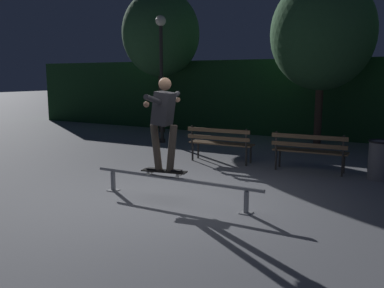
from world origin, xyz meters
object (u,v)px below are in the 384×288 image
(skateboarder, at_px, (164,116))
(trash_can, at_px, (381,159))
(tree_behind_benches, at_px, (322,34))
(tree_far_left, at_px, (161,34))
(park_bench_leftmost, at_px, (220,141))
(lamp_post_left, at_px, (161,63))
(skateboard, at_px, (164,171))
(grind_rail, at_px, (174,182))
(park_bench_left_center, at_px, (309,148))

(skateboarder, relative_size, trash_can, 1.95)
(tree_behind_benches, bearing_deg, trash_can, -59.31)
(tree_behind_benches, bearing_deg, tree_far_left, 175.24)
(park_bench_leftmost, height_order, trash_can, park_bench_leftmost)
(trash_can, bearing_deg, lamp_post_left, 164.53)
(skateboarder, bearing_deg, trash_can, 46.99)
(tree_behind_benches, relative_size, lamp_post_left, 1.26)
(skateboard, bearing_deg, lamp_post_left, 123.59)
(skateboard, xyz_separation_m, trash_can, (3.09, 3.31, -0.08))
(park_bench_leftmost, relative_size, lamp_post_left, 0.41)
(grind_rail, relative_size, tree_far_left, 0.62)
(skateboard, height_order, skateboarder, skateboarder)
(park_bench_left_center, relative_size, lamp_post_left, 0.41)
(grind_rail, height_order, trash_can, trash_can)
(park_bench_left_center, distance_m, trash_can, 1.42)
(skateboarder, xyz_separation_m, park_bench_leftmost, (-0.47, 3.20, -0.89))
(skateboard, relative_size, lamp_post_left, 0.21)
(park_bench_leftmost, xyz_separation_m, trash_can, (3.56, 0.10, -0.12))
(tree_behind_benches, relative_size, tree_far_left, 0.95)
(lamp_post_left, bearing_deg, skateboarder, -56.39)
(skateboard, height_order, tree_far_left, tree_far_left)
(trash_can, bearing_deg, tree_behind_benches, 120.69)
(lamp_post_left, bearing_deg, grind_rail, -55.00)
(skateboard, relative_size, tree_behind_benches, 0.16)
(grind_rail, relative_size, park_bench_leftmost, 1.97)
(skateboarder, height_order, park_bench_left_center, skateboarder)
(lamp_post_left, relative_size, trash_can, 4.88)
(tree_behind_benches, bearing_deg, grind_rail, -97.82)
(park_bench_leftmost, relative_size, park_bench_left_center, 1.00)
(park_bench_leftmost, height_order, tree_far_left, tree_far_left)
(park_bench_leftmost, distance_m, park_bench_left_center, 2.14)
(tree_far_left, height_order, lamp_post_left, tree_far_left)
(trash_can, bearing_deg, grind_rail, -131.28)
(skateboard, distance_m, trash_can, 4.52)
(tree_behind_benches, height_order, trash_can, tree_behind_benches)
(skateboarder, bearing_deg, park_bench_leftmost, 98.39)
(park_bench_left_center, xyz_separation_m, trash_can, (1.41, 0.10, -0.12))
(tree_behind_benches, bearing_deg, skateboarder, -99.35)
(skateboarder, xyz_separation_m, tree_behind_benches, (1.10, 6.65, 1.86))
(park_bench_left_center, relative_size, tree_behind_benches, 0.33)
(tree_behind_benches, bearing_deg, skateboard, -99.37)
(tree_behind_benches, height_order, tree_far_left, tree_far_left)
(skateboarder, relative_size, park_bench_leftmost, 0.97)
(park_bench_leftmost, distance_m, tree_far_left, 6.56)
(tree_behind_benches, distance_m, lamp_post_left, 4.81)
(tree_far_left, xyz_separation_m, trash_can, (7.82, -3.83, -3.19))
(skateboarder, xyz_separation_m, trash_can, (3.08, 3.30, -1.01))
(lamp_post_left, bearing_deg, park_bench_left_center, -20.52)
(skateboarder, distance_m, park_bench_left_center, 3.72)
(grind_rail, distance_m, park_bench_left_center, 3.54)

